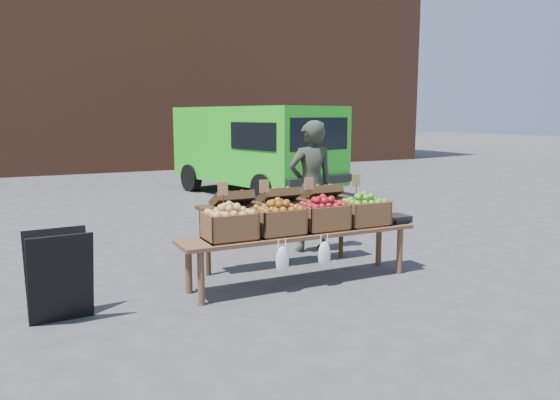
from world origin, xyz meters
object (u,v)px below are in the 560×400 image
crate_golden_apples (229,226)px  crate_red_apples (323,217)px  chalkboard_sign (59,276)px  vendor (311,186)px  back_table (279,224)px  crate_russet_pears (278,221)px  display_bench (300,257)px  weighing_scale (393,219)px  crate_green_apples (364,213)px  delivery_van (255,151)px

crate_golden_apples → crate_red_apples: same height
chalkboard_sign → vendor: bearing=17.3°
vendor → back_table: (-0.73, -0.49, -0.36)m
vendor → crate_russet_pears: size_ratio=3.51×
display_bench → weighing_scale: (1.25, 0.00, 0.33)m
chalkboard_sign → crate_russet_pears: 2.20m
chalkboard_sign → display_bench: (2.45, 0.03, -0.13)m
crate_golden_apples → crate_green_apples: bearing=0.0°
display_bench → weighing_scale: 1.29m
crate_green_apples → chalkboard_sign: bearing=-179.5°
display_bench → weighing_scale: weighing_scale is taller
delivery_van → back_table: bearing=-125.3°
delivery_van → crate_golden_apples: size_ratio=8.96×
delivery_van → crate_green_apples: bearing=-117.1°
back_table → crate_golden_apples: size_ratio=4.20×
crate_green_apples → display_bench: bearing=180.0°
display_bench → crate_red_apples: 0.51m
crate_golden_apples → crate_red_apples: 1.10m
display_bench → crate_russet_pears: 0.51m
chalkboard_sign → weighing_scale: chalkboard_sign is taller
display_bench → crate_red_apples: (0.28, 0.00, 0.42)m
crate_red_apples → crate_green_apples: same height
weighing_scale → crate_russet_pears: bearing=180.0°
vendor → crate_golden_apples: bearing=40.3°
chalkboard_sign → crate_russet_pears: crate_russet_pears is taller
crate_green_apples → weighing_scale: crate_green_apples is taller
crate_russet_pears → crate_red_apples: (0.55, 0.00, 0.00)m
vendor → weighing_scale: bearing=113.7°
delivery_van → chalkboard_sign: 8.07m
crate_russet_pears → crate_green_apples: (1.10, 0.00, 0.00)m
chalkboard_sign → crate_red_apples: crate_red_apples is taller
crate_russet_pears → crate_golden_apples: bearing=180.0°
display_bench → crate_golden_apples: 0.93m
delivery_van → crate_golden_apples: 7.18m
delivery_van → vendor: 5.45m
vendor → crate_green_apples: (0.01, -1.21, -0.17)m
delivery_van → crate_green_apples: size_ratio=8.96×
crate_red_apples → delivery_van: bearing=72.3°
display_bench → crate_russet_pears: crate_russet_pears is taller
vendor → crate_golden_apples: 2.04m
weighing_scale → crate_green_apples: bearing=180.0°
chalkboard_sign → crate_golden_apples: 1.65m
delivery_van → display_bench: 6.89m
crate_russet_pears → crate_red_apples: 0.55m
vendor → chalkboard_sign: size_ratio=2.12×
vendor → crate_green_apples: bearing=94.3°
crate_red_apples → weighing_scale: size_ratio=1.47×
back_table → crate_golden_apples: (-0.91, -0.72, 0.19)m
back_table → vendor: bearing=33.9°
chalkboard_sign → crate_red_apples: (2.73, 0.03, 0.30)m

